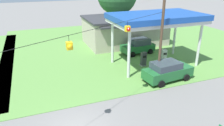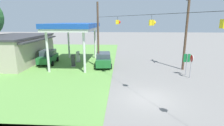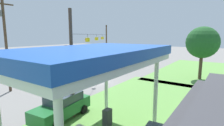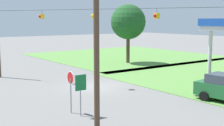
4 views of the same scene
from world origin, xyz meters
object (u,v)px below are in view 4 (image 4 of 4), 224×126
stop_sign_roadside (71,83)px  utility_pole_main (97,14)px  tree_west_verge (128,22)px  route_sign (81,87)px

stop_sign_roadside → utility_pole_main: (3.33, -0.35, 3.89)m
utility_pole_main → tree_west_verge: size_ratio=1.38×
route_sign → utility_pole_main: utility_pole_main is taller
route_sign → utility_pole_main: (2.44, -0.50, 4.00)m
tree_west_verge → utility_pole_main: bearing=-42.7°
utility_pole_main → tree_west_verge: 24.57m
route_sign → tree_west_verge: size_ratio=0.32×
utility_pole_main → stop_sign_roadside: bearing=174.0°
stop_sign_roadside → tree_west_verge: 22.23m
utility_pole_main → tree_west_verge: (-18.04, 16.67, -0.52)m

